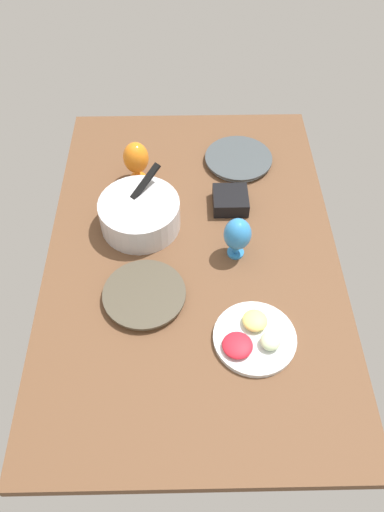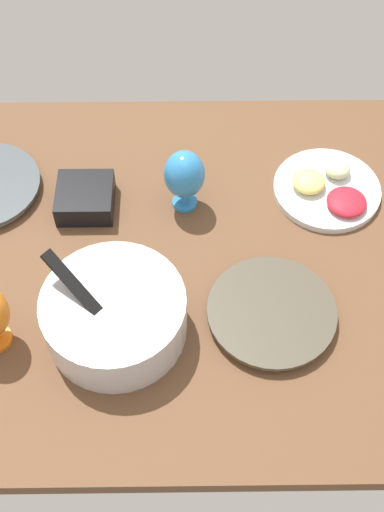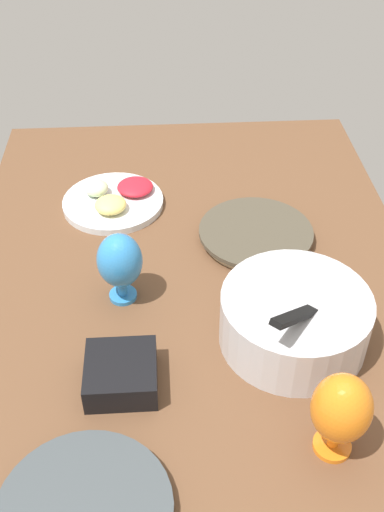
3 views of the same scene
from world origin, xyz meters
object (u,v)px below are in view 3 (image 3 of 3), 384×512
(dinner_plate_left, at_px, (256,234))
(fruit_platter, at_px, (114,199))
(mixing_bowl, at_px, (295,318))
(hurricane_glass_orange, at_px, (341,410))
(dinner_plate_right, at_px, (84,512))
(hurricane_glass_blue, at_px, (120,262))
(square_bowl_black, at_px, (121,373))

(dinner_plate_left, distance_m, fruit_platter, 0.38)
(dinner_plate_left, height_order, mixing_bowl, mixing_bowl)
(hurricane_glass_orange, bearing_deg, dinner_plate_left, -175.06)
(dinner_plate_right, bearing_deg, dinner_plate_left, 151.64)
(hurricane_glass_blue, height_order, square_bowl_black, hurricane_glass_blue)
(hurricane_glass_blue, bearing_deg, hurricane_glass_orange, 42.85)
(mixing_bowl, height_order, square_bowl_black, mixing_bowl)
(mixing_bowl, bearing_deg, dinner_plate_left, -175.24)
(dinner_plate_left, relative_size, mixing_bowl, 0.94)
(fruit_platter, relative_size, hurricane_glass_blue, 1.57)
(mixing_bowl, height_order, hurricane_glass_orange, mixing_bowl)
(dinner_plate_right, bearing_deg, fruit_platter, 178.80)
(hurricane_glass_blue, relative_size, square_bowl_black, 1.25)
(hurricane_glass_orange, bearing_deg, hurricane_glass_blue, -137.15)
(dinner_plate_left, xyz_separation_m, hurricane_glass_orange, (0.58, 0.05, 0.09))
(dinner_plate_left, distance_m, mixing_bowl, 0.33)
(dinner_plate_right, bearing_deg, square_bowl_black, 168.57)
(dinner_plate_right, relative_size, fruit_platter, 1.07)
(fruit_platter, bearing_deg, dinner_plate_right, -1.20)
(dinner_plate_left, relative_size, fruit_platter, 1.06)
(dinner_plate_left, relative_size, hurricane_glass_orange, 1.57)
(mixing_bowl, relative_size, fruit_platter, 1.13)
(fruit_platter, relative_size, square_bowl_black, 1.96)
(hurricane_glass_blue, bearing_deg, square_bowl_black, 0.92)
(fruit_platter, xyz_separation_m, hurricane_glass_blue, (0.35, 0.03, 0.08))
(mixing_bowl, distance_m, hurricane_glass_orange, 0.26)
(dinner_plate_left, relative_size, square_bowl_black, 2.08)
(mixing_bowl, xyz_separation_m, hurricane_glass_blue, (-0.14, -0.34, 0.04))
(square_bowl_black, bearing_deg, hurricane_glass_blue, -179.08)
(dinner_plate_right, xyz_separation_m, fruit_platter, (-0.84, 0.02, 0.00))
(fruit_platter, bearing_deg, mixing_bowl, 37.19)
(hurricane_glass_blue, bearing_deg, dinner_plate_left, 120.04)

